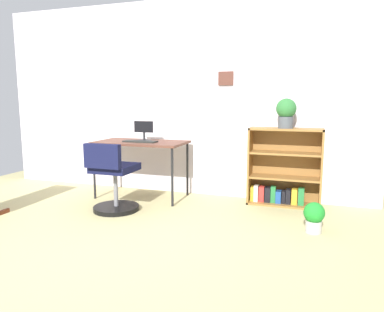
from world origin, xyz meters
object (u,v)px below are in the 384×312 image
at_px(keyboard, 140,141).
at_px(potted_plant_floor, 314,216).
at_px(desk, 141,145).
at_px(monitor, 144,131).
at_px(bookshelf_low, 284,171).
at_px(office_chair, 113,181).
at_px(potted_plant_on_shelf, 286,112).

relative_size(keyboard, potted_plant_floor, 1.47).
bearing_deg(desk, monitor, 65.53).
bearing_deg(monitor, bookshelf_low, 6.83).
xyz_separation_m(keyboard, potted_plant_floor, (2.10, -0.55, -0.58)).
distance_m(bookshelf_low, potted_plant_floor, 1.00).
height_order(monitor, keyboard, monitor).
height_order(bookshelf_low, potted_plant_floor, bookshelf_low).
relative_size(desk, potted_plant_floor, 3.90).
bearing_deg(desk, bookshelf_low, 8.23).
bearing_deg(potted_plant_floor, desk, 163.26).
xyz_separation_m(desk, office_chair, (-0.02, -0.67, -0.32)).
xyz_separation_m(keyboard, potted_plant_on_shelf, (1.74, 0.29, 0.38)).
height_order(office_chair, bookshelf_low, bookshelf_low).
relative_size(monitor, potted_plant_floor, 0.87).
xyz_separation_m(keyboard, bookshelf_low, (1.74, 0.35, -0.33)).
relative_size(monitor, bookshelf_low, 0.28).
relative_size(bookshelf_low, potted_plant_on_shelf, 2.68).
height_order(monitor, office_chair, monitor).
distance_m(monitor, keyboard, 0.18).
bearing_deg(monitor, potted_plant_on_shelf, 4.95).
distance_m(desk, monitor, 0.18).
distance_m(potted_plant_on_shelf, potted_plant_floor, 1.32).
distance_m(bookshelf_low, potted_plant_on_shelf, 0.71).
xyz_separation_m(office_chair, potted_plant_on_shelf, (1.80, 0.87, 0.76)).
bearing_deg(keyboard, monitor, 95.53).
xyz_separation_m(keyboard, office_chair, (-0.05, -0.58, -0.39)).
distance_m(office_chair, bookshelf_low, 2.02).
xyz_separation_m(monitor, potted_plant_floor, (2.11, -0.69, -0.69)).
height_order(desk, monitor, monitor).
bearing_deg(keyboard, office_chair, -95.16).
height_order(desk, keyboard, keyboard).
height_order(monitor, bookshelf_low, monitor).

